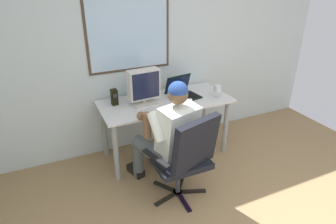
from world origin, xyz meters
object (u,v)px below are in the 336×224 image
Objects in this scene: laptop at (182,91)px; wine_glass at (217,89)px; person_seated at (168,134)px; desk_speaker at (114,97)px; office_chair at (186,154)px; desk at (165,109)px; crt_monitor at (144,86)px.

laptop reaches higher than wine_glass.
person_seated is 0.83m from desk_speaker.
wine_glass is 0.84× the size of desk_speaker.
office_chair is 1.03m from laptop.
desk is at bearing -168.97° from laptop.
laptop is 2.53× the size of wine_glass.
wine_glass is at bearing -12.16° from crt_monitor.
laptop reaches higher than desk_speaker.
desk is 3.98× the size of laptop.
desk is at bearing -13.06° from desk_speaker.
office_chair is 1.11m from desk_speaker.
desk is 0.64m from person_seated.
desk is 10.04× the size of wine_glass.
person_seated is (-0.07, 0.27, 0.10)m from office_chair.
office_chair is 0.29m from person_seated.
crt_monitor is (-0.09, 0.87, 0.41)m from office_chair.
desk_speaker reaches higher than wine_glass.
crt_monitor is 0.53m from laptop.
desk_speaker is (-0.32, 0.12, -0.13)m from crt_monitor.
person_seated is at bearing 103.82° from office_chair.
desk_speaker is (-0.58, 0.13, 0.21)m from desk.
wine_glass is at bearing -14.61° from desk_speaker.
laptop is (0.48, 0.64, 0.15)m from person_seated.
office_chair is at bearing -114.23° from laptop.
crt_monitor reaches higher than laptop.
office_chair is 5.25× the size of desk_speaker.
person_seated reaches higher than crt_monitor.
desk_speaker is (-0.34, 0.73, 0.18)m from person_seated.
desk is 0.67m from wine_glass.
desk is 1.60× the size of office_chair.
desk is at bearing 78.88° from office_chair.
wine_glass is (0.37, -0.22, 0.05)m from laptop.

